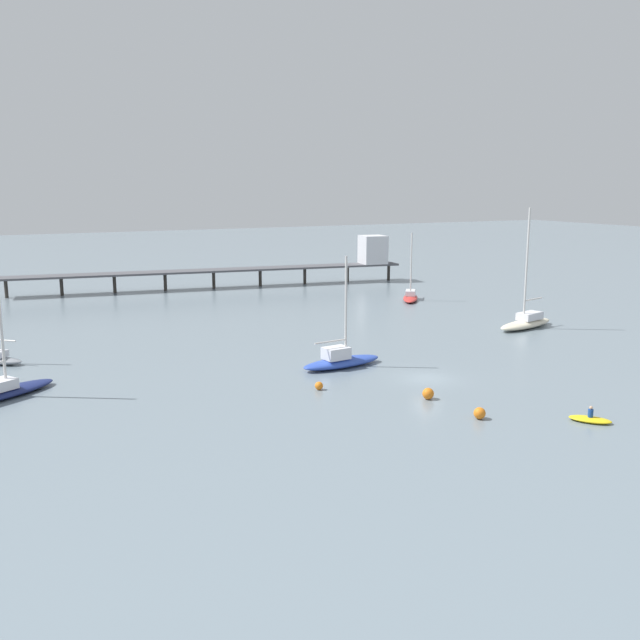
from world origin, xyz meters
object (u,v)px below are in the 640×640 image
(sailboat_red, at_px, (410,296))
(sailboat_cream, at_px, (526,321))
(mooring_buoy_mid, at_px, (480,413))
(mooring_buoy_outer, at_px, (428,394))
(mooring_buoy_inner, at_px, (319,386))
(dinghy_yellow, at_px, (590,419))
(sailboat_blue, at_px, (341,359))
(pier, at_px, (294,260))

(sailboat_red, xyz_separation_m, sailboat_cream, (1.03, -22.09, 0.18))
(mooring_buoy_mid, bearing_deg, mooring_buoy_outer, 96.11)
(sailboat_cream, relative_size, mooring_buoy_outer, 15.31)
(sailboat_red, xyz_separation_m, mooring_buoy_inner, (-30.96, -33.36, -0.29))
(mooring_buoy_inner, relative_size, mooring_buoy_outer, 0.75)
(sailboat_cream, bearing_deg, sailboat_red, 92.67)
(mooring_buoy_inner, bearing_deg, dinghy_yellow, -48.51)
(sailboat_blue, relative_size, mooring_buoy_outer, 11.20)
(dinghy_yellow, xyz_separation_m, mooring_buoy_inner, (-13.39, 15.14, 0.12))
(pier, distance_m, sailboat_cream, 44.73)
(sailboat_cream, height_order, sailboat_blue, sailboat_cream)
(mooring_buoy_inner, bearing_deg, mooring_buoy_mid, -58.37)
(pier, relative_size, mooring_buoy_inner, 93.36)
(mooring_buoy_mid, xyz_separation_m, mooring_buoy_outer, (-0.57, 5.36, 0.02))
(sailboat_red, bearing_deg, mooring_buoy_inner, -132.86)
(pier, height_order, dinghy_yellow, pier)
(sailboat_cream, bearing_deg, sailboat_blue, -167.81)
(mooring_buoy_outer, bearing_deg, dinghy_yellow, -52.73)
(dinghy_yellow, bearing_deg, mooring_buoy_outer, 127.27)
(sailboat_red, bearing_deg, sailboat_cream, -87.33)
(mooring_buoy_inner, distance_m, mooring_buoy_outer, 8.69)
(dinghy_yellow, relative_size, mooring_buoy_inner, 4.51)
(sailboat_blue, height_order, mooring_buoy_inner, sailboat_blue)
(mooring_buoy_mid, bearing_deg, dinghy_yellow, -30.99)
(sailboat_red, relative_size, sailboat_blue, 0.96)
(mooring_buoy_outer, bearing_deg, sailboat_red, 57.94)
(sailboat_red, distance_m, mooring_buoy_mid, 50.68)
(pier, distance_m, sailboat_blue, 52.69)
(dinghy_yellow, height_order, mooring_buoy_inner, dinghy_yellow)
(sailboat_red, xyz_separation_m, dinghy_yellow, (-17.57, -48.51, -0.41))
(mooring_buoy_inner, bearing_deg, mooring_buoy_outer, -42.88)
(sailboat_cream, xyz_separation_m, mooring_buoy_inner, (-31.99, -11.27, -0.47))
(mooring_buoy_outer, bearing_deg, sailboat_cream, 33.84)
(sailboat_red, distance_m, mooring_buoy_outer, 46.34)
(sailboat_cream, bearing_deg, mooring_buoy_outer, -146.16)
(dinghy_yellow, distance_m, mooring_buoy_mid, 7.53)
(pier, bearing_deg, mooring_buoy_outer, -105.01)
(sailboat_blue, bearing_deg, sailboat_cream, 12.19)
(sailboat_cream, bearing_deg, pier, 102.06)
(sailboat_red, distance_m, sailboat_cream, 22.12)
(mooring_buoy_mid, relative_size, mooring_buoy_outer, 0.94)
(mooring_buoy_mid, bearing_deg, mooring_buoy_inner, 121.63)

